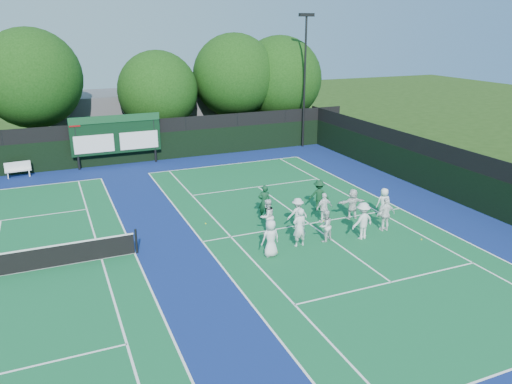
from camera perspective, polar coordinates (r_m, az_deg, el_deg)
name	(u,v)px	position (r m, az deg, el deg)	size (l,w,h in m)	color
ground	(319,231)	(23.91, 7.27, -4.46)	(120.00, 120.00, 0.00)	#203C10
court_apron	(191,244)	(22.59, -7.40, -5.88)	(34.00, 32.00, 0.01)	navy
near_court	(309,224)	(24.71, 6.11, -3.62)	(11.05, 23.85, 0.01)	#135D32
back_fence	(131,144)	(36.18, -14.11, 5.33)	(34.00, 0.08, 3.00)	black
divider_fence_right	(454,177)	(29.53, 21.67, 1.63)	(0.08, 32.00, 3.00)	black
scoreboard	(116,135)	(35.47, -15.72, 6.32)	(6.00, 0.21, 3.55)	black
clubhouse	(161,114)	(44.50, -10.80, 8.81)	(18.00, 6.00, 4.00)	#56565B
light_pole_right	(305,66)	(39.50, 5.63, 14.13)	(1.20, 0.30, 10.12)	black
bench	(18,169)	(35.42, -25.56, 2.39)	(1.59, 0.55, 0.99)	white
tree_b	(34,81)	(38.65, -24.02, 11.52)	(6.87, 6.87, 9.22)	#311A0D
tree_c	(160,93)	(39.68, -10.95, 11.07)	(6.08, 6.08, 7.55)	#311A0D
tree_d	(236,78)	(41.36, -2.31, 12.92)	(6.68, 6.68, 8.76)	#311A0D
tree_e	(281,81)	(42.99, 2.83, 12.59)	(7.03, 7.03, 8.54)	#311A0D
tennis_ball_0	(277,252)	(21.55, 2.43, -6.90)	(0.07, 0.07, 0.07)	yellow
tennis_ball_1	(359,208)	(27.08, 11.64, -1.83)	(0.07, 0.07, 0.07)	yellow
tennis_ball_2	(422,239)	(23.97, 18.39, -5.17)	(0.07, 0.07, 0.07)	yellow
tennis_ball_3	(206,224)	(24.64, -5.77, -3.61)	(0.07, 0.07, 0.07)	yellow
tennis_ball_5	(324,221)	(25.05, 7.74, -3.30)	(0.07, 0.07, 0.07)	yellow
player_front_0	(271,238)	(20.96, 1.68, -5.30)	(0.80, 0.52, 1.63)	white
player_front_1	(299,227)	(21.92, 4.99, -4.06)	(0.65, 0.42, 1.77)	white
player_front_2	(325,226)	(22.62, 7.91, -3.85)	(0.72, 0.56, 1.47)	silver
player_front_3	(363,221)	(23.11, 12.09, -3.24)	(1.12, 0.65, 1.74)	white
player_front_4	(386,214)	(24.30, 14.60, -2.47)	(0.96, 0.40, 1.64)	white
player_back_0	(267,216)	(23.21, 1.28, -2.80)	(0.82, 0.64, 1.68)	white
player_back_1	(298,214)	(23.79, 4.77, -2.48)	(1.00, 0.57, 1.55)	silver
player_back_2	(324,208)	(24.71, 7.79, -1.81)	(0.90, 0.37, 1.53)	white
player_back_3	(352,204)	(25.44, 10.97, -1.33)	(1.45, 0.46, 1.57)	silver
player_back_4	(384,202)	(26.08, 14.40, -1.17)	(0.73, 0.48, 1.50)	white
coach_left	(264,202)	(24.97, 0.96, -1.14)	(0.64, 0.42, 1.75)	#103B21
coach_right	(319,195)	(26.32, 7.20, -0.36)	(1.06, 0.61, 1.65)	#0F391D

